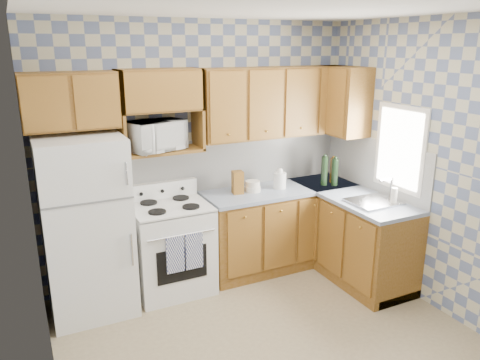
# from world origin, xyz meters

# --- Properties ---
(floor) EXTENTS (3.40, 3.40, 0.00)m
(floor) POSITION_xyz_m (0.00, 0.00, 0.00)
(floor) COLOR #7C6A4E
(floor) RESTS_ON ground
(back_wall) EXTENTS (3.40, 0.02, 2.70)m
(back_wall) POSITION_xyz_m (0.00, 1.60, 1.35)
(back_wall) COLOR slate
(back_wall) RESTS_ON ground
(right_wall) EXTENTS (0.02, 3.20, 2.70)m
(right_wall) POSITION_xyz_m (1.70, 0.00, 1.35)
(right_wall) COLOR slate
(right_wall) RESTS_ON ground
(backsplash_back) EXTENTS (2.60, 0.02, 0.56)m
(backsplash_back) POSITION_xyz_m (0.40, 1.59, 1.20)
(backsplash_back) COLOR white
(backsplash_back) RESTS_ON back_wall
(backsplash_right) EXTENTS (0.02, 1.60, 0.56)m
(backsplash_right) POSITION_xyz_m (1.69, 0.80, 1.20)
(backsplash_right) COLOR white
(backsplash_right) RESTS_ON right_wall
(refrigerator) EXTENTS (0.75, 0.70, 1.68)m
(refrigerator) POSITION_xyz_m (-1.27, 1.25, 0.84)
(refrigerator) COLOR white
(refrigerator) RESTS_ON floor
(stove_body) EXTENTS (0.76, 0.65, 0.90)m
(stove_body) POSITION_xyz_m (-0.47, 1.28, 0.45)
(stove_body) COLOR white
(stove_body) RESTS_ON floor
(cooktop) EXTENTS (0.76, 0.65, 0.02)m
(cooktop) POSITION_xyz_m (-0.47, 1.28, 0.91)
(cooktop) COLOR silver
(cooktop) RESTS_ON stove_body
(backguard) EXTENTS (0.76, 0.08, 0.17)m
(backguard) POSITION_xyz_m (-0.47, 1.55, 1.00)
(backguard) COLOR white
(backguard) RESTS_ON cooktop
(dish_towel_left) EXTENTS (0.17, 0.02, 0.36)m
(dish_towel_left) POSITION_xyz_m (-0.54, 0.93, 0.55)
(dish_towel_left) COLOR navy
(dish_towel_left) RESTS_ON stove_body
(dish_towel_right) EXTENTS (0.17, 0.02, 0.36)m
(dish_towel_right) POSITION_xyz_m (-0.35, 0.93, 0.55)
(dish_towel_right) COLOR navy
(dish_towel_right) RESTS_ON stove_body
(base_cabinets_back) EXTENTS (1.75, 0.60, 0.88)m
(base_cabinets_back) POSITION_xyz_m (0.82, 1.30, 0.44)
(base_cabinets_back) COLOR #613D0C
(base_cabinets_back) RESTS_ON floor
(base_cabinets_right) EXTENTS (0.60, 1.60, 0.88)m
(base_cabinets_right) POSITION_xyz_m (1.40, 0.80, 0.44)
(base_cabinets_right) COLOR #613D0C
(base_cabinets_right) RESTS_ON floor
(countertop_back) EXTENTS (1.77, 0.63, 0.04)m
(countertop_back) POSITION_xyz_m (0.82, 1.30, 0.90)
(countertop_back) COLOR slate
(countertop_back) RESTS_ON base_cabinets_back
(countertop_right) EXTENTS (0.63, 1.60, 0.04)m
(countertop_right) POSITION_xyz_m (1.40, 0.80, 0.90)
(countertop_right) COLOR slate
(countertop_right) RESTS_ON base_cabinets_right
(upper_cabinets_back) EXTENTS (1.75, 0.33, 0.74)m
(upper_cabinets_back) POSITION_xyz_m (0.82, 1.44, 1.85)
(upper_cabinets_back) COLOR #613D0C
(upper_cabinets_back) RESTS_ON back_wall
(upper_cabinets_fridge) EXTENTS (0.82, 0.33, 0.50)m
(upper_cabinets_fridge) POSITION_xyz_m (-1.29, 1.44, 1.97)
(upper_cabinets_fridge) COLOR #613D0C
(upper_cabinets_fridge) RESTS_ON back_wall
(upper_cabinets_right) EXTENTS (0.33, 0.70, 0.74)m
(upper_cabinets_right) POSITION_xyz_m (1.53, 1.25, 1.85)
(upper_cabinets_right) COLOR #613D0C
(upper_cabinets_right) RESTS_ON right_wall
(microwave_shelf) EXTENTS (0.80, 0.33, 0.03)m
(microwave_shelf) POSITION_xyz_m (-0.47, 1.44, 1.44)
(microwave_shelf) COLOR #613D0C
(microwave_shelf) RESTS_ON back_wall
(microwave) EXTENTS (0.62, 0.51, 0.29)m
(microwave) POSITION_xyz_m (-0.53, 1.43, 1.60)
(microwave) COLOR white
(microwave) RESTS_ON microwave_shelf
(sink) EXTENTS (0.48, 0.40, 0.03)m
(sink) POSITION_xyz_m (1.40, 0.45, 0.93)
(sink) COLOR #B7B7BC
(sink) RESTS_ON countertop_right
(window) EXTENTS (0.02, 0.66, 0.86)m
(window) POSITION_xyz_m (1.69, 0.45, 1.45)
(window) COLOR silver
(window) RESTS_ON right_wall
(bottle_0) EXTENTS (0.07, 0.07, 0.33)m
(bottle_0) POSITION_xyz_m (1.31, 1.18, 1.08)
(bottle_0) COLOR black
(bottle_0) RESTS_ON countertop_back
(bottle_1) EXTENTS (0.07, 0.07, 0.31)m
(bottle_1) POSITION_xyz_m (1.41, 1.12, 1.07)
(bottle_1) COLOR black
(bottle_1) RESTS_ON countertop_back
(bottle_2) EXTENTS (0.07, 0.07, 0.28)m
(bottle_2) POSITION_xyz_m (1.46, 1.22, 1.06)
(bottle_2) COLOR #503511
(bottle_2) RESTS_ON countertop_back
(knife_block) EXTENTS (0.13, 0.13, 0.24)m
(knife_block) POSITION_xyz_m (0.30, 1.32, 1.04)
(knife_block) COLOR brown
(knife_block) RESTS_ON countertop_back
(electric_kettle) EXTENTS (0.14, 0.14, 0.18)m
(electric_kettle) POSITION_xyz_m (0.80, 1.29, 1.01)
(electric_kettle) COLOR white
(electric_kettle) RESTS_ON countertop_back
(food_containers) EXTENTS (0.17, 0.17, 0.12)m
(food_containers) POSITION_xyz_m (0.48, 1.32, 0.98)
(food_containers) COLOR beige
(food_containers) RESTS_ON countertop_back
(soap_bottle) EXTENTS (0.06, 0.06, 0.17)m
(soap_bottle) POSITION_xyz_m (1.54, 0.32, 1.01)
(soap_bottle) COLOR beige
(soap_bottle) RESTS_ON countertop_right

